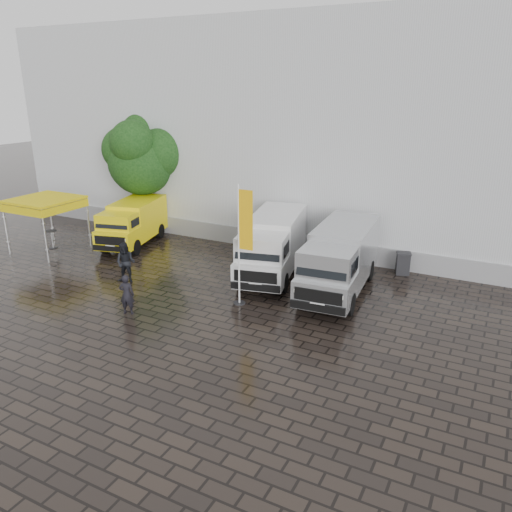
{
  "coord_description": "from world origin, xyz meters",
  "views": [
    {
      "loc": [
        9.43,
        -15.66,
        8.62
      ],
      "look_at": [
        0.19,
        2.2,
        1.68
      ],
      "focal_mm": 35.0,
      "sensor_mm": 36.0,
      "label": 1
    }
  ],
  "objects_px": {
    "van_white": "(273,246)",
    "flagpole": "(243,240)",
    "cocktail_table": "(52,239)",
    "van_yellow": "(133,224)",
    "person_front": "(127,294)",
    "person_tent": "(126,263)",
    "wheelie_bin": "(403,263)",
    "canopy_tent": "(44,202)",
    "van_silver": "(340,261)"
  },
  "relations": [
    {
      "from": "person_tent",
      "to": "person_front",
      "type": "bearing_deg",
      "value": -66.66
    },
    {
      "from": "van_yellow",
      "to": "van_silver",
      "type": "height_order",
      "value": "van_silver"
    },
    {
      "from": "van_yellow",
      "to": "cocktail_table",
      "type": "height_order",
      "value": "van_yellow"
    },
    {
      "from": "van_yellow",
      "to": "van_white",
      "type": "bearing_deg",
      "value": -18.53
    },
    {
      "from": "van_white",
      "to": "person_tent",
      "type": "distance_m",
      "value": 6.8
    },
    {
      "from": "van_white",
      "to": "cocktail_table",
      "type": "xyz_separation_m",
      "value": [
        -12.58,
        -1.95,
        -0.89
      ]
    },
    {
      "from": "canopy_tent",
      "to": "cocktail_table",
      "type": "distance_m",
      "value": 2.26
    },
    {
      "from": "person_tent",
      "to": "van_silver",
      "type": "bearing_deg",
      "value": 2.06
    },
    {
      "from": "van_silver",
      "to": "person_front",
      "type": "relative_size",
      "value": 4.02
    },
    {
      "from": "van_white",
      "to": "wheelie_bin",
      "type": "height_order",
      "value": "van_white"
    },
    {
      "from": "flagpole",
      "to": "person_tent",
      "type": "height_order",
      "value": "flagpole"
    },
    {
      "from": "van_silver",
      "to": "cocktail_table",
      "type": "distance_m",
      "value": 16.14
    },
    {
      "from": "person_front",
      "to": "van_yellow",
      "type": "bearing_deg",
      "value": -70.9
    },
    {
      "from": "wheelie_bin",
      "to": "person_front",
      "type": "bearing_deg",
      "value": -149.29
    },
    {
      "from": "cocktail_table",
      "to": "van_silver",
      "type": "bearing_deg",
      "value": 4.82
    },
    {
      "from": "person_front",
      "to": "canopy_tent",
      "type": "bearing_deg",
      "value": -44.44
    },
    {
      "from": "canopy_tent",
      "to": "flagpole",
      "type": "distance_m",
      "value": 12.83
    },
    {
      "from": "van_white",
      "to": "person_front",
      "type": "bearing_deg",
      "value": -129.26
    },
    {
      "from": "van_yellow",
      "to": "wheelie_bin",
      "type": "xyz_separation_m",
      "value": [
        14.5,
        2.31,
        -0.67
      ]
    },
    {
      "from": "van_white",
      "to": "flagpole",
      "type": "xyz_separation_m",
      "value": [
        0.42,
        -3.66,
        1.4
      ]
    },
    {
      "from": "cocktail_table",
      "to": "person_tent",
      "type": "xyz_separation_m",
      "value": [
        7.06,
        -2.0,
        0.44
      ]
    },
    {
      "from": "canopy_tent",
      "to": "person_front",
      "type": "relative_size",
      "value": 1.92
    },
    {
      "from": "van_white",
      "to": "van_silver",
      "type": "distance_m",
      "value": 3.53
    },
    {
      "from": "van_silver",
      "to": "wheelie_bin",
      "type": "height_order",
      "value": "van_silver"
    },
    {
      "from": "van_yellow",
      "to": "cocktail_table",
      "type": "relative_size",
      "value": 5.16
    },
    {
      "from": "canopy_tent",
      "to": "wheelie_bin",
      "type": "height_order",
      "value": "canopy_tent"
    },
    {
      "from": "cocktail_table",
      "to": "person_front",
      "type": "bearing_deg",
      "value": -26.06
    },
    {
      "from": "canopy_tent",
      "to": "flagpole",
      "type": "height_order",
      "value": "flagpole"
    },
    {
      "from": "canopy_tent",
      "to": "person_tent",
      "type": "distance_m",
      "value": 7.23
    },
    {
      "from": "van_white",
      "to": "cocktail_table",
      "type": "height_order",
      "value": "van_white"
    },
    {
      "from": "cocktail_table",
      "to": "wheelie_bin",
      "type": "bearing_deg",
      "value": 15.11
    },
    {
      "from": "van_silver",
      "to": "person_front",
      "type": "xyz_separation_m",
      "value": [
        -6.7,
        -5.93,
        -0.6
      ]
    },
    {
      "from": "person_front",
      "to": "cocktail_table",
      "type": "bearing_deg",
      "value": -45.86
    },
    {
      "from": "van_yellow",
      "to": "cocktail_table",
      "type": "xyz_separation_m",
      "value": [
        -3.59,
        -2.58,
        -0.7
      ]
    },
    {
      "from": "van_white",
      "to": "wheelie_bin",
      "type": "bearing_deg",
      "value": 15.12
    },
    {
      "from": "cocktail_table",
      "to": "person_front",
      "type": "distance_m",
      "value": 10.42
    },
    {
      "from": "van_white",
      "to": "person_tent",
      "type": "bearing_deg",
      "value": -157.35
    },
    {
      "from": "flagpole",
      "to": "person_tent",
      "type": "relative_size",
      "value": 2.66
    },
    {
      "from": "van_silver",
      "to": "person_tent",
      "type": "xyz_separation_m",
      "value": [
        -9.0,
        -3.36,
        -0.48
      ]
    },
    {
      "from": "van_yellow",
      "to": "canopy_tent",
      "type": "distance_m",
      "value": 4.72
    },
    {
      "from": "flagpole",
      "to": "person_tent",
      "type": "xyz_separation_m",
      "value": [
        -5.94,
        -0.29,
        -1.86
      ]
    },
    {
      "from": "canopy_tent",
      "to": "flagpole",
      "type": "bearing_deg",
      "value": -5.89
    },
    {
      "from": "van_yellow",
      "to": "person_tent",
      "type": "bearing_deg",
      "value": -67.33
    },
    {
      "from": "cocktail_table",
      "to": "van_yellow",
      "type": "bearing_deg",
      "value": 35.7
    },
    {
      "from": "van_yellow",
      "to": "van_white",
      "type": "distance_m",
      "value": 9.02
    },
    {
      "from": "van_white",
      "to": "wheelie_bin",
      "type": "distance_m",
      "value": 6.3
    },
    {
      "from": "van_white",
      "to": "van_silver",
      "type": "xyz_separation_m",
      "value": [
        3.48,
        -0.6,
        0.02
      ]
    },
    {
      "from": "van_white",
      "to": "person_front",
      "type": "xyz_separation_m",
      "value": [
        -3.23,
        -6.52,
        -0.58
      ]
    },
    {
      "from": "cocktail_table",
      "to": "wheelie_bin",
      "type": "relative_size",
      "value": 0.94
    },
    {
      "from": "canopy_tent",
      "to": "person_tent",
      "type": "relative_size",
      "value": 1.66
    }
  ]
}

